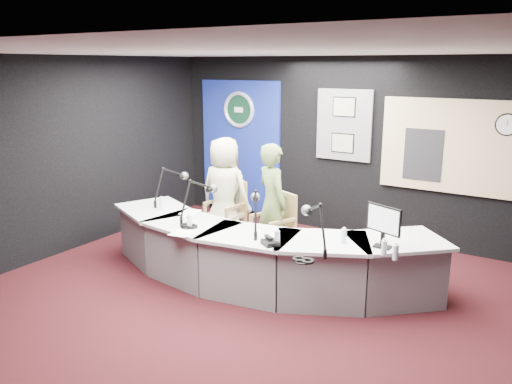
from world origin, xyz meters
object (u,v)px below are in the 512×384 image
Objects in this scene: armchair_left at (225,211)px; armchair_right at (272,229)px; person_woman at (273,204)px; broadcast_desk at (255,254)px; person_man at (225,192)px.

armchair_right is at bearing -4.20° from armchair_left.
broadcast_desk is at bearing 136.93° from person_woman.
person_woman is (0.97, -0.24, 0.31)m from armchair_left.
armchair_right is at bearing 161.28° from person_man.
person_man is (-1.16, 0.98, 0.44)m from broadcast_desk.
armchair_right is 1.06m from person_man.
armchair_left is (-1.16, 0.98, 0.14)m from broadcast_desk.
broadcast_desk is 1.53m from armchair_left.
broadcast_desk is 4.37× the size of armchair_left.
broadcast_desk is 0.89m from person_woman.
person_man is 0.99× the size of person_woman.
person_woman is (-0.19, 0.74, 0.45)m from broadcast_desk.
broadcast_desk is 4.90× the size of armchair_right.
person_woman is (-0.00, 0.00, 0.37)m from armchair_right.
armchair_left is 1.05m from person_woman.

